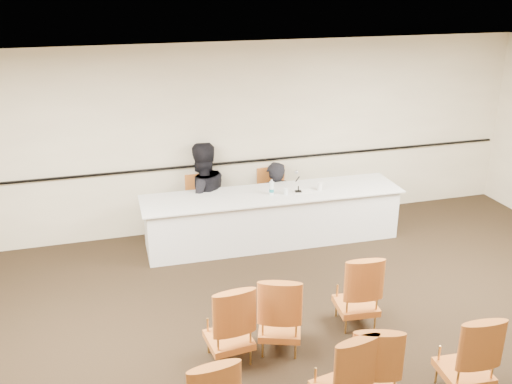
{
  "coord_description": "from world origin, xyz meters",
  "views": [
    {
      "loc": [
        -2.05,
        -4.53,
        3.95
      ],
      "look_at": [
        0.04,
        2.6,
        1.09
      ],
      "focal_mm": 40.0,
      "sensor_mm": 36.0,
      "label": 1
    }
  ],
  "objects_px": {
    "panelist_main": "(274,210)",
    "panelist_main_chair": "(274,198)",
    "panelist_second_chair": "(202,205)",
    "drinking_glass": "(286,191)",
    "aud_chair_front_left": "(229,322)",
    "aud_chair_back_right": "(467,352)",
    "coffee_cup": "(320,186)",
    "panel_table": "(273,217)",
    "microphone": "(298,183)",
    "aud_chair_extra": "(342,372)",
    "panelist_second": "(202,201)",
    "aud_chair_back_mid": "(373,363)",
    "aud_chair_front_right": "(357,289)",
    "aud_chair_front_mid": "(280,312)",
    "water_bottle": "(272,187)"
  },
  "relations": [
    {
      "from": "microphone",
      "to": "aud_chair_extra",
      "type": "relative_size",
      "value": 0.32
    },
    {
      "from": "panelist_main",
      "to": "water_bottle",
      "type": "height_order",
      "value": "panelist_main"
    },
    {
      "from": "panelist_main_chair",
      "to": "aud_chair_extra",
      "type": "distance_m",
      "value": 4.42
    },
    {
      "from": "panel_table",
      "to": "aud_chair_front_mid",
      "type": "xyz_separation_m",
      "value": [
        -0.77,
        -2.65,
        0.07
      ]
    },
    {
      "from": "panelist_second_chair",
      "to": "coffee_cup",
      "type": "distance_m",
      "value": 1.9
    },
    {
      "from": "panelist_main",
      "to": "aud_chair_back_mid",
      "type": "xyz_separation_m",
      "value": [
        -0.41,
        -4.31,
        0.2
      ]
    },
    {
      "from": "coffee_cup",
      "to": "aud_chair_back_mid",
      "type": "xyz_separation_m",
      "value": [
        -0.93,
        -3.65,
        -0.39
      ]
    },
    {
      "from": "panelist_main",
      "to": "aud_chair_front_right",
      "type": "height_order",
      "value": "panelist_main"
    },
    {
      "from": "panelist_second_chair",
      "to": "drinking_glass",
      "type": "distance_m",
      "value": 1.42
    },
    {
      "from": "microphone",
      "to": "water_bottle",
      "type": "distance_m",
      "value": 0.43
    },
    {
      "from": "coffee_cup",
      "to": "aud_chair_extra",
      "type": "xyz_separation_m",
      "value": [
        -1.27,
        -3.69,
        -0.39
      ]
    },
    {
      "from": "water_bottle",
      "to": "aud_chair_extra",
      "type": "bearing_deg",
      "value": -97.53
    },
    {
      "from": "aud_chair_front_right",
      "to": "panel_table",
      "type": "bearing_deg",
      "value": 102.02
    },
    {
      "from": "aud_chair_back_mid",
      "to": "aud_chair_front_left",
      "type": "bearing_deg",
      "value": 156.1
    },
    {
      "from": "aud_chair_front_mid",
      "to": "aud_chair_extra",
      "type": "height_order",
      "value": "same"
    },
    {
      "from": "panelist_second_chair",
      "to": "water_bottle",
      "type": "xyz_separation_m",
      "value": [
        0.95,
        -0.66,
        0.45
      ]
    },
    {
      "from": "aud_chair_front_left",
      "to": "aud_chair_back_right",
      "type": "distance_m",
      "value": 2.42
    },
    {
      "from": "aud_chair_front_left",
      "to": "coffee_cup",
      "type": "bearing_deg",
      "value": 45.47
    },
    {
      "from": "panelist_second",
      "to": "aud_chair_back_mid",
      "type": "relative_size",
      "value": 2.04
    },
    {
      "from": "aud_chair_back_right",
      "to": "drinking_glass",
      "type": "bearing_deg",
      "value": 103.29
    },
    {
      "from": "aud_chair_front_left",
      "to": "aud_chair_front_mid",
      "type": "xyz_separation_m",
      "value": [
        0.59,
        0.03,
        0.0
      ]
    },
    {
      "from": "panelist_main_chair",
      "to": "panelist_second",
      "type": "distance_m",
      "value": 1.21
    },
    {
      "from": "aud_chair_front_left",
      "to": "aud_chair_back_mid",
      "type": "relative_size",
      "value": 1.0
    },
    {
      "from": "drinking_glass",
      "to": "aud_chair_front_right",
      "type": "xyz_separation_m",
      "value": [
        0.08,
        -2.34,
        -0.38
      ]
    },
    {
      "from": "drinking_glass",
      "to": "aud_chair_front_mid",
      "type": "bearing_deg",
      "value": -110.33
    },
    {
      "from": "aud_chair_extra",
      "to": "water_bottle",
      "type": "bearing_deg",
      "value": 72.77
    },
    {
      "from": "coffee_cup",
      "to": "aud_chair_back_right",
      "type": "height_order",
      "value": "aud_chair_back_right"
    },
    {
      "from": "panel_table",
      "to": "panelist_main",
      "type": "xyz_separation_m",
      "value": [
        0.21,
        0.58,
        -0.13
      ]
    },
    {
      "from": "microphone",
      "to": "aud_chair_front_mid",
      "type": "relative_size",
      "value": 0.32
    },
    {
      "from": "panel_table",
      "to": "panelist_main",
      "type": "relative_size",
      "value": 2.42
    },
    {
      "from": "panelist_main_chair",
      "to": "aud_chair_front_left",
      "type": "relative_size",
      "value": 1.0
    },
    {
      "from": "panelist_second_chair",
      "to": "microphone",
      "type": "height_order",
      "value": "microphone"
    },
    {
      "from": "panelist_main_chair",
      "to": "coffee_cup",
      "type": "xyz_separation_m",
      "value": [
        0.52,
        -0.66,
        0.39
      ]
    },
    {
      "from": "panelist_second",
      "to": "drinking_glass",
      "type": "bearing_deg",
      "value": 134.62
    },
    {
      "from": "panelist_second",
      "to": "microphone",
      "type": "bearing_deg",
      "value": 140.18
    },
    {
      "from": "aud_chair_back_mid",
      "to": "drinking_glass",
      "type": "bearing_deg",
      "value": 102.46
    },
    {
      "from": "microphone",
      "to": "aud_chair_front_left",
      "type": "relative_size",
      "value": 0.32
    },
    {
      "from": "aud_chair_extra",
      "to": "panel_table",
      "type": "bearing_deg",
      "value": 72.32
    },
    {
      "from": "panel_table",
      "to": "aud_chair_back_right",
      "type": "bearing_deg",
      "value": -77.53
    },
    {
      "from": "aud_chair_front_mid",
      "to": "aud_chair_back_right",
      "type": "xyz_separation_m",
      "value": [
        1.53,
        -1.2,
        0.0
      ]
    },
    {
      "from": "panelist_main",
      "to": "coffee_cup",
      "type": "height_order",
      "value": "panelist_main"
    },
    {
      "from": "panelist_main",
      "to": "aud_chair_back_mid",
      "type": "distance_m",
      "value": 4.34
    },
    {
      "from": "microphone",
      "to": "aud_chair_back_mid",
      "type": "relative_size",
      "value": 0.32
    },
    {
      "from": "microphone",
      "to": "aud_chair_front_left",
      "type": "distance_m",
      "value": 3.18
    },
    {
      "from": "aud_chair_front_mid",
      "to": "panelist_second_chair",
      "type": "bearing_deg",
      "value": 114.47
    },
    {
      "from": "panelist_main",
      "to": "panelist_main_chair",
      "type": "relative_size",
      "value": 1.75
    },
    {
      "from": "panelist_main_chair",
      "to": "aud_chair_front_mid",
      "type": "height_order",
      "value": "same"
    },
    {
      "from": "panel_table",
      "to": "panelist_second",
      "type": "bearing_deg",
      "value": 149.79
    },
    {
      "from": "drinking_glass",
      "to": "water_bottle",
      "type": "bearing_deg",
      "value": 166.53
    },
    {
      "from": "panel_table",
      "to": "aud_chair_front_right",
      "type": "distance_m",
      "value": 2.46
    }
  ]
}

